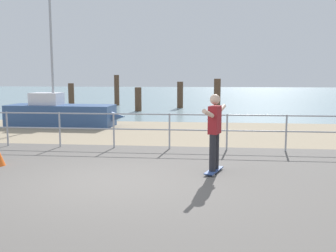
% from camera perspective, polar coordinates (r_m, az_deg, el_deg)
% --- Properties ---
extents(ground_plane, '(24.00, 10.00, 0.04)m').
position_cam_1_polar(ground_plane, '(7.02, -11.90, -10.42)').
color(ground_plane, '#605B56').
rests_on(ground_plane, ground).
extents(beach_strip, '(24.00, 6.00, 0.04)m').
position_cam_1_polar(beach_strip, '(14.66, -2.30, -0.87)').
color(beach_strip, tan).
rests_on(beach_strip, ground).
extents(sea_surface, '(72.00, 50.00, 0.04)m').
position_cam_1_polar(sea_surface, '(42.45, 3.16, 4.66)').
color(sea_surface, '#75939E').
rests_on(sea_surface, ground).
extents(railing_fence, '(14.75, 0.05, 1.05)m').
position_cam_1_polar(railing_fence, '(11.60, -11.91, 0.23)').
color(railing_fence, '#9EA0A5').
rests_on(railing_fence, ground).
extents(sailboat, '(4.98, 1.54, 5.67)m').
position_cam_1_polar(sailboat, '(16.68, -14.98, 1.73)').
color(sailboat, '#335184').
rests_on(sailboat, ground).
extents(skateboard, '(0.44, 0.82, 0.08)m').
position_cam_1_polar(skateboard, '(8.59, 6.76, -6.51)').
color(skateboard, '#334C8C').
rests_on(skateboard, ground).
extents(skateboarder, '(0.54, 1.40, 1.65)m').
position_cam_1_polar(skateboarder, '(8.41, 6.86, -0.22)').
color(skateboarder, '#26262B').
rests_on(skateboarder, skateboard).
extents(groyne_post_0, '(0.36, 0.36, 1.61)m').
position_cam_1_polar(groyne_post_0, '(25.34, -14.04, 4.30)').
color(groyne_post_0, '#513826').
rests_on(groyne_post_0, ground).
extents(groyne_post_1, '(0.35, 0.35, 2.13)m').
position_cam_1_polar(groyne_post_1, '(27.32, -7.55, 5.23)').
color(groyne_post_1, '#513826').
rests_on(groyne_post_1, ground).
extents(groyne_post_2, '(0.39, 0.39, 1.41)m').
position_cam_1_polar(groyne_post_2, '(22.78, -4.41, 3.92)').
color(groyne_post_2, '#513826').
rests_on(groyne_post_2, ground).
extents(groyne_post_3, '(0.39, 0.39, 1.70)m').
position_cam_1_polar(groyne_post_3, '(24.92, 1.79, 4.58)').
color(groyne_post_3, '#513826').
rests_on(groyne_post_3, ground).
extents(groyne_post_4, '(0.36, 0.36, 1.93)m').
position_cam_1_polar(groyne_post_4, '(20.93, 7.24, 4.27)').
color(groyne_post_4, '#513826').
rests_on(groyne_post_4, ground).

